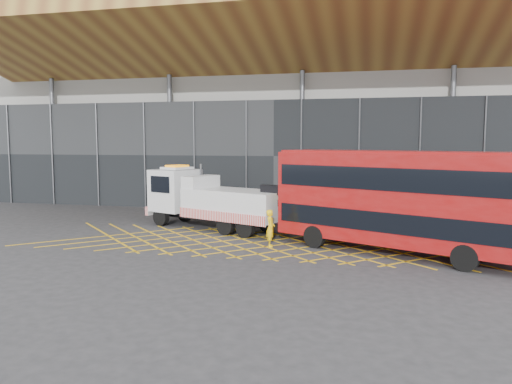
% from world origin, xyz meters
% --- Properties ---
extents(ground_plane, '(120.00, 120.00, 0.00)m').
position_xyz_m(ground_plane, '(0.00, 0.00, 0.00)').
color(ground_plane, '#2B2B2E').
extents(road_markings, '(24.76, 7.16, 0.01)m').
position_xyz_m(road_markings, '(4.00, 0.00, 0.01)').
color(road_markings, gold).
rests_on(road_markings, ground_plane).
extents(construction_building, '(55.00, 23.97, 18.00)m').
position_xyz_m(construction_building, '(1.92, 18.40, 8.98)').
color(construction_building, gray).
rests_on(construction_building, ground_plane).
extents(recovery_truck, '(10.25, 5.86, 3.68)m').
position_xyz_m(recovery_truck, '(-0.14, 3.37, 1.70)').
color(recovery_truck, black).
rests_on(recovery_truck, ground_plane).
extents(bus_towed, '(11.35, 7.32, 4.63)m').
position_xyz_m(bus_towed, '(10.07, -0.99, 2.57)').
color(bus_towed, maroon).
rests_on(bus_towed, ground_plane).
extents(bus_second, '(9.83, 3.17, 3.93)m').
position_xyz_m(bus_second, '(15.14, 3.20, 2.18)').
color(bus_second, maroon).
rests_on(bus_second, ground_plane).
extents(worker, '(0.57, 0.74, 1.79)m').
position_xyz_m(worker, '(4.23, -0.70, 0.90)').
color(worker, yellow).
rests_on(worker, ground_plane).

